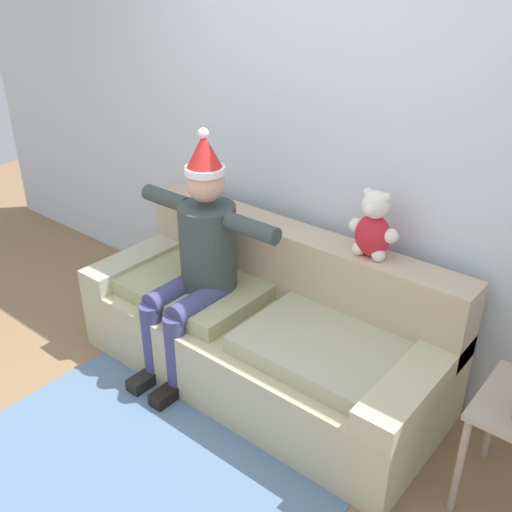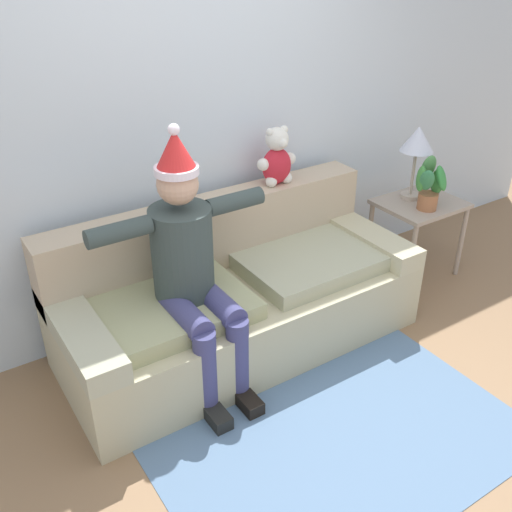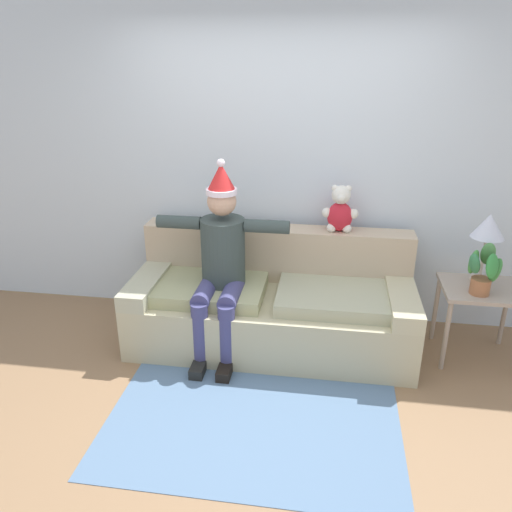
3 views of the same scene
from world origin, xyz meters
name	(u,v)px [view 2 (image 2 of 3)]	position (x,y,z in m)	size (l,w,h in m)	color
ground_plane	(337,436)	(0.00, 0.00, 0.00)	(10.00, 10.00, 0.00)	#8F6C4B
back_wall	(187,115)	(0.00, 1.55, 1.35)	(7.00, 0.10, 2.70)	silver
couch	(236,295)	(0.00, 1.01, 0.33)	(2.22, 0.93, 0.88)	#BBB18D
person_seated	(191,264)	(-0.38, 0.84, 0.76)	(1.02, 0.77, 1.51)	#364240
teddy_bear	(277,159)	(0.50, 1.30, 1.05)	(0.29, 0.17, 0.38)	red
side_table	(419,213)	(1.58, 0.99, 0.50)	(0.59, 0.49, 0.59)	tan
table_lamp	(417,143)	(1.57, 1.09, 1.02)	(0.24, 0.24, 0.54)	#BEAB99
potted_plant	(430,184)	(1.53, 0.89, 0.78)	(0.29, 0.28, 0.39)	#A1623E
area_rug	(345,443)	(0.00, -0.06, 0.00)	(1.89, 1.22, 0.01)	slate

